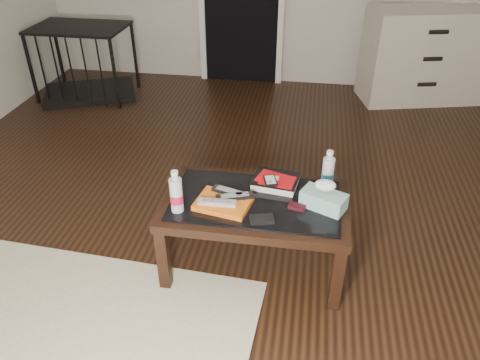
# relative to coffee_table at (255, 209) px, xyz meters

# --- Properties ---
(ground) EXTENTS (5.00, 5.00, 0.00)m
(ground) POSITION_rel_coffee_table_xyz_m (-0.14, 0.50, -0.40)
(ground) COLOR black
(ground) RESTS_ON ground
(coffee_table) EXTENTS (1.00, 0.60, 0.46)m
(coffee_table) POSITION_rel_coffee_table_xyz_m (0.00, 0.00, 0.00)
(coffee_table) COLOR black
(coffee_table) RESTS_ON ground
(dresser) EXTENTS (1.28, 0.77, 0.90)m
(dresser) POSITION_rel_coffee_table_xyz_m (1.35, 2.73, 0.05)
(dresser) COLOR beige
(dresser) RESTS_ON ground
(pet_crate) EXTENTS (1.06, 0.90, 0.71)m
(pet_crate) POSITION_rel_coffee_table_xyz_m (-2.04, 2.27, -0.17)
(pet_crate) COLOR black
(pet_crate) RESTS_ON ground
(magazines) EXTENTS (0.31, 0.26, 0.03)m
(magazines) POSITION_rel_coffee_table_xyz_m (-0.16, -0.08, 0.08)
(magazines) COLOR orange
(magazines) RESTS_ON coffee_table
(remote_silver) EXTENTS (0.20, 0.05, 0.02)m
(remote_silver) POSITION_rel_coffee_table_xyz_m (-0.19, -0.11, 0.11)
(remote_silver) COLOR #9D9DA1
(remote_silver) RESTS_ON magazines
(remote_black_front) EXTENTS (0.21, 0.11, 0.02)m
(remote_black_front) POSITION_rel_coffee_table_xyz_m (-0.11, -0.05, 0.11)
(remote_black_front) COLOR black
(remote_black_front) RESTS_ON magazines
(remote_black_back) EXTENTS (0.21, 0.11, 0.02)m
(remote_black_back) POSITION_rel_coffee_table_xyz_m (-0.14, -0.01, 0.11)
(remote_black_back) COLOR black
(remote_black_back) RESTS_ON magazines
(textbook) EXTENTS (0.27, 0.23, 0.05)m
(textbook) POSITION_rel_coffee_table_xyz_m (0.09, 0.16, 0.09)
(textbook) COLOR black
(textbook) RESTS_ON coffee_table
(dvd_mailers) EXTENTS (0.22, 0.19, 0.01)m
(dvd_mailers) POSITION_rel_coffee_table_xyz_m (0.08, 0.15, 0.11)
(dvd_mailers) COLOR red
(dvd_mailers) RESTS_ON textbook
(ipod) EXTENTS (0.09, 0.12, 0.02)m
(ipod) POSITION_rel_coffee_table_xyz_m (0.07, 0.11, 0.12)
(ipod) COLOR black
(ipod) RESTS_ON dvd_mailers
(flip_phone) EXTENTS (0.10, 0.06, 0.02)m
(flip_phone) POSITION_rel_coffee_table_xyz_m (0.23, -0.05, 0.08)
(flip_phone) COLOR black
(flip_phone) RESTS_ON coffee_table
(wallet) EXTENTS (0.13, 0.10, 0.02)m
(wallet) POSITION_rel_coffee_table_xyz_m (0.06, -0.18, 0.07)
(wallet) COLOR black
(wallet) RESTS_ON coffee_table
(water_bottle_left) EXTENTS (0.07, 0.07, 0.24)m
(water_bottle_left) POSITION_rel_coffee_table_xyz_m (-0.39, -0.16, 0.18)
(water_bottle_left) COLOR silver
(water_bottle_left) RESTS_ON coffee_table
(water_bottle_right) EXTENTS (0.08, 0.08, 0.24)m
(water_bottle_right) POSITION_rel_coffee_table_xyz_m (0.38, 0.17, 0.18)
(water_bottle_right) COLOR silver
(water_bottle_right) RESTS_ON coffee_table
(tissue_box) EXTENTS (0.26, 0.20, 0.09)m
(tissue_box) POSITION_rel_coffee_table_xyz_m (0.36, -0.01, 0.11)
(tissue_box) COLOR teal
(tissue_box) RESTS_ON coffee_table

